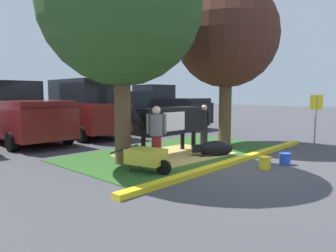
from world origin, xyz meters
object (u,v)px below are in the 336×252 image
pickup_truck_maroon (21,114)px  suv_black (83,108)px  cow_holstein (167,121)px  person_visitor_near (156,134)px  shade_tree_right (226,36)px  pickup_truck_black (164,107)px  shade_tree_left (121,4)px  person_handler (204,125)px  hatchback_white (129,112)px  bucket_yellow (265,163)px  calf_lying (214,149)px  bucket_blue (285,159)px  parking_sign (316,109)px  wheelbarrow (147,157)px

pickup_truck_maroon → suv_black: size_ratio=1.17×
cow_holstein → pickup_truck_maroon: pickup_truck_maroon is taller
person_visitor_near → cow_holstein: bearing=31.6°
shade_tree_right → pickup_truck_black: shade_tree_right is taller
shade_tree_left → person_handler: (3.59, -0.08, -3.42)m
shade_tree_left → suv_black: (2.22, 5.50, -2.96)m
shade_tree_left → pickup_truck_black: 10.11m
person_handler → hatchback_white: 5.95m
shade_tree_left → person_visitor_near: size_ratio=4.01×
shade_tree_right → person_visitor_near: bearing=-172.4°
bucket_yellow → calf_lying: bearing=75.9°
shade_tree_right → suv_black: (-2.42, 5.78, -2.73)m
calf_lying → pickup_truck_black: bearing=53.7°
pickup_truck_maroon → bucket_yellow: bearing=-75.4°
shade_tree_right → bucket_blue: 5.18m
cow_holstein → bucket_blue: bearing=-68.9°
shade_tree_right → parking_sign: 4.36m
parking_sign → pickup_truck_black: (0.66, 8.52, -0.20)m
parking_sign → bucket_yellow: 5.12m
bucket_yellow → person_handler: bearing=63.2°
shade_tree_right → person_visitor_near: size_ratio=3.71×
shade_tree_left → bucket_blue: size_ratio=19.97×
shade_tree_right → wheelbarrow: bearing=-169.6°
cow_holstein → person_visitor_near: size_ratio=1.97×
bucket_yellow → parking_sign: bearing=4.3°
shade_tree_right → hatchback_white: shade_tree_right is taller
parking_sign → pickup_truck_black: size_ratio=0.34×
shade_tree_left → shade_tree_right: 4.65m
bucket_yellow → pickup_truck_black: 10.57m
parking_sign → pickup_truck_black: pickup_truck_black is taller
cow_holstein → pickup_truck_black: 8.41m
shade_tree_left → pickup_truck_maroon: bearing=92.9°
cow_holstein → calf_lying: (0.86, -1.18, -0.83)m
person_handler → person_visitor_near: person_visitor_near is taller
shade_tree_right → cow_holstein: shade_tree_right is taller
suv_black → pickup_truck_black: 5.49m
bucket_yellow → person_visitor_near: bearing=125.2°
suv_black → pickup_truck_maroon: bearing=170.3°
cow_holstein → person_handler: 1.95m
cow_holstein → pickup_truck_black: bearing=44.2°
wheelbarrow → pickup_truck_black: (7.92, 6.94, 0.73)m
bucket_yellow → suv_black: suv_black is taller
cow_holstein → wheelbarrow: cow_holstein is taller
cow_holstein → person_handler: (1.93, 0.01, -0.26)m
cow_holstein → bucket_yellow: 3.19m
suv_black → hatchback_white: suv_black is taller
person_visitor_near → calf_lying: bearing=-11.8°
bucket_blue → bucket_yellow: bearing=168.4°
cow_holstein → wheelbarrow: (-1.89, -1.08, -0.69)m
cow_holstein → wheelbarrow: size_ratio=1.94×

